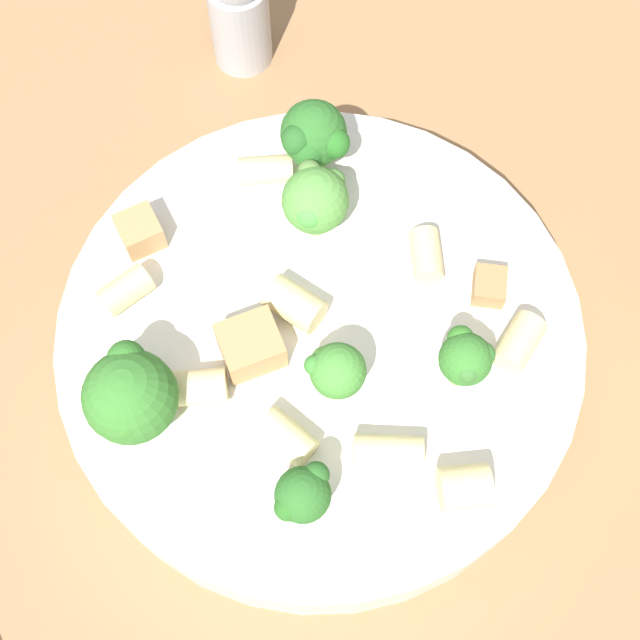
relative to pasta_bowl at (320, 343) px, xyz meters
The scene contains 21 objects.
ground_plane 0.02m from the pasta_bowl, ahead, with size 2.00×2.00×0.00m, color #936D47.
pasta_bowl is the anchor object (origin of this frame).
broccoli_floret_0 0.08m from the pasta_bowl, 57.44° to the right, with size 0.02×0.03×0.03m.
broccoli_floret_1 0.09m from the pasta_bowl, 129.55° to the left, with size 0.03×0.03×0.04m.
broccoli_floret_2 0.07m from the pasta_bowl, 18.50° to the left, with size 0.02×0.02×0.03m.
broccoli_floret_3 0.07m from the pasta_bowl, 129.76° to the left, with size 0.03×0.03×0.04m.
broccoli_floret_4 0.09m from the pasta_bowl, 115.78° to the right, with size 0.04×0.04×0.04m.
broccoli_floret_5 0.05m from the pasta_bowl, 39.11° to the right, with size 0.02×0.02×0.03m.
rigatoni_0 0.09m from the pasta_bowl, 31.16° to the left, with size 0.01×0.01×0.02m, color beige.
rigatoni_1 0.10m from the pasta_bowl, 13.86° to the right, with size 0.02×0.02×0.02m, color beige.
rigatoni_2 0.09m from the pasta_bowl, 152.93° to the right, with size 0.01×0.01×0.02m, color beige.
rigatoni_3 0.06m from the pasta_bowl, 67.23° to the right, with size 0.01×0.01×0.02m, color beige.
rigatoni_4 0.09m from the pasta_bowl, 145.53° to the left, with size 0.01×0.01×0.02m, color beige.
rigatoni_5 0.06m from the pasta_bowl, 72.12° to the left, with size 0.01×0.01×0.02m, color beige.
rigatoni_6 0.03m from the pasta_bowl, 161.27° to the left, with size 0.02×0.02×0.02m, color beige.
rigatoni_7 0.06m from the pasta_bowl, 112.82° to the right, with size 0.01×0.01×0.03m, color beige.
rigatoni_8 0.07m from the pasta_bowl, 26.57° to the right, with size 0.01×0.01×0.03m, color beige.
chicken_chunk_0 0.10m from the pasta_bowl, behind, with size 0.02×0.02×0.01m, color tan.
chicken_chunk_1 0.08m from the pasta_bowl, 51.31° to the left, with size 0.02×0.01×0.01m, color #A87A4C.
chicken_chunk_2 0.04m from the pasta_bowl, 121.54° to the right, with size 0.03×0.02×0.02m, color tan.
pepper_shaker 0.19m from the pasta_bowl, 140.60° to the left, with size 0.03×0.03×0.08m.
Camera 1 is at (0.09, -0.12, 0.40)m, focal length 50.00 mm.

